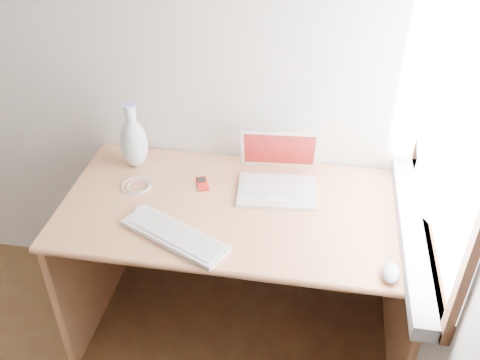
% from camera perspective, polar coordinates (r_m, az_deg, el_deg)
% --- Properties ---
extents(back_wall, '(3.50, 0.04, 2.60)m').
position_cam_1_polar(back_wall, '(2.53, -22.91, 14.78)').
color(back_wall, white).
rests_on(back_wall, floor).
extents(window, '(0.11, 0.99, 1.10)m').
position_cam_1_polar(window, '(1.82, 21.59, 6.46)').
color(window, white).
rests_on(window, right_wall).
extents(desk, '(1.44, 0.72, 0.76)m').
position_cam_1_polar(desk, '(2.35, 0.40, -5.69)').
color(desk, tan).
rests_on(desk, floor).
extents(laptop, '(0.34, 0.29, 0.22)m').
position_cam_1_polar(laptop, '(2.22, 4.17, 0.35)').
color(laptop, white).
rests_on(laptop, desk).
extents(external_keyboard, '(0.45, 0.31, 0.02)m').
position_cam_1_polar(external_keyboard, '(2.01, -6.99, -5.85)').
color(external_keyboard, white).
rests_on(external_keyboard, desk).
extents(mouse, '(0.07, 0.11, 0.04)m').
position_cam_1_polar(mouse, '(1.91, 15.79, -9.47)').
color(mouse, white).
rests_on(mouse, desk).
extents(ipod, '(0.08, 0.11, 0.01)m').
position_cam_1_polar(ipod, '(2.26, -4.03, -0.38)').
color(ipod, red).
rests_on(ipod, desk).
extents(cable_coil, '(0.15, 0.15, 0.01)m').
position_cam_1_polar(cable_coil, '(2.29, -10.94, -0.61)').
color(cable_coil, white).
rests_on(cable_coil, desk).
extents(remote, '(0.04, 0.09, 0.01)m').
position_cam_1_polar(remote, '(2.14, -10.72, -3.47)').
color(remote, white).
rests_on(remote, desk).
extents(vase, '(0.12, 0.12, 0.30)m').
position_cam_1_polar(vase, '(2.35, -11.26, 4.00)').
color(vase, white).
rests_on(vase, desk).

